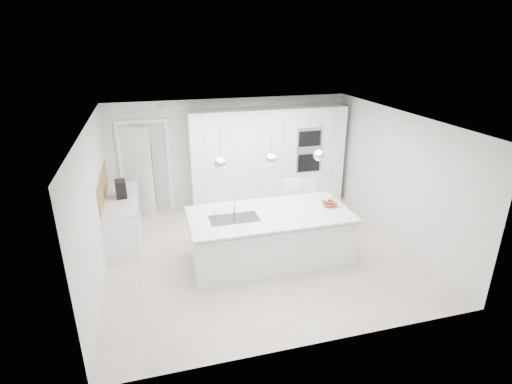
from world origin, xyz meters
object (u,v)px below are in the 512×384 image
object	(u,v)px
fruit_bowl	(329,204)
bar_stool_right	(309,207)
espresso_machine	(121,189)
bar_stool_left	(293,209)
island_base	(270,238)

from	to	relation	value
fruit_bowl	bar_stool_right	xyz separation A→B (m)	(-0.03, 0.84, -0.40)
espresso_machine	bar_stool_right	bearing A→B (deg)	-14.56
espresso_machine	bar_stool_left	size ratio (longest dim) A/B	0.28
fruit_bowl	bar_stool_right	bearing A→B (deg)	91.98
island_base	fruit_bowl	xyz separation A→B (m)	(1.15, 0.08, 0.50)
fruit_bowl	espresso_machine	bearing A→B (deg)	158.51
espresso_machine	bar_stool_right	distance (m)	3.74
island_base	bar_stool_right	size ratio (longest dim) A/B	2.64
fruit_bowl	island_base	bearing A→B (deg)	-175.95
island_base	bar_stool_left	xyz separation A→B (m)	(0.72, 0.79, 0.15)
bar_stool_left	island_base	bearing A→B (deg)	-130.06
island_base	espresso_machine	bearing A→B (deg)	148.85
espresso_machine	bar_stool_left	world-z (taller)	espresso_machine
fruit_bowl	bar_stool_left	xyz separation A→B (m)	(-0.42, 0.71, -0.36)
island_base	bar_stool_left	world-z (taller)	bar_stool_left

